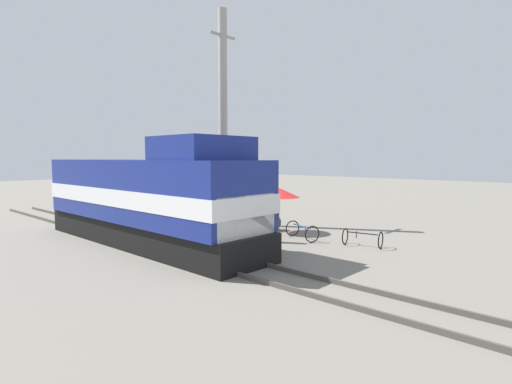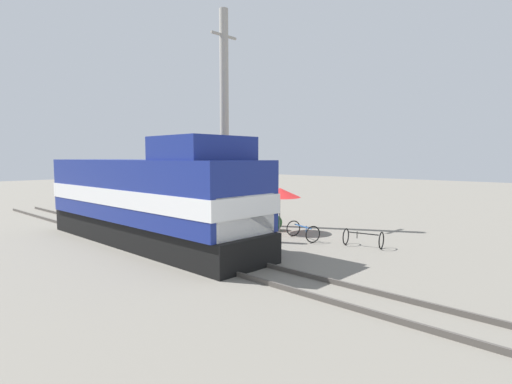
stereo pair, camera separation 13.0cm
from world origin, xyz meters
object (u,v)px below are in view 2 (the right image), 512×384
at_px(utility_pole, 224,118).
at_px(billboard_sign, 215,172).
at_px(locomotive, 151,199).
at_px(bicycle_spare, 363,238).
at_px(vendor_umbrella, 280,193).
at_px(person_bystander, 271,220).
at_px(bicycle, 303,231).

xyz_separation_m(utility_pole, billboard_sign, (0.91, 1.90, -3.09)).
distance_m(locomotive, utility_pole, 7.26).
distance_m(utility_pole, bicycle_spare, 10.28).
bearing_deg(utility_pole, locomotive, -163.57).
distance_m(vendor_umbrella, billboard_sign, 5.94).
relative_size(person_bystander, bicycle_spare, 1.09).
xyz_separation_m(billboard_sign, bicycle_spare, (-0.85, -10.51, -2.52)).
xyz_separation_m(locomotive, billboard_sign, (6.73, 3.62, 0.91)).
height_order(vendor_umbrella, person_bystander, vendor_umbrella).
relative_size(utility_pole, bicycle, 6.33).
xyz_separation_m(locomotive, utility_pole, (5.82, 1.72, 3.99)).
height_order(locomotive, billboard_sign, locomotive).
bearing_deg(person_bystander, billboard_sign, 68.19).
bearing_deg(bicycle, person_bystander, 175.95).
bearing_deg(bicycle_spare, person_bystander, -70.92).
relative_size(locomotive, bicycle, 6.87).
bearing_deg(person_bystander, bicycle, -25.02).
distance_m(utility_pole, billboard_sign, 3.74).
bearing_deg(vendor_umbrella, bicycle, -108.04).
height_order(utility_pole, bicycle_spare, utility_pole).
relative_size(billboard_sign, bicycle_spare, 2.32).
distance_m(utility_pole, vendor_umbrella, 5.58).
height_order(utility_pole, billboard_sign, utility_pole).
height_order(locomotive, vendor_umbrella, locomotive).
bearing_deg(bicycle_spare, locomotive, -60.14).
xyz_separation_m(vendor_umbrella, bicycle_spare, (-0.10, -4.69, -1.65)).
relative_size(utility_pole, billboard_sign, 3.04).
height_order(person_bystander, bicycle, person_bystander).
relative_size(billboard_sign, bicycle, 2.08).
xyz_separation_m(vendor_umbrella, billboard_sign, (0.74, 5.83, 0.87)).
relative_size(locomotive, billboard_sign, 3.30).
relative_size(utility_pole, bicycle_spare, 7.07).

